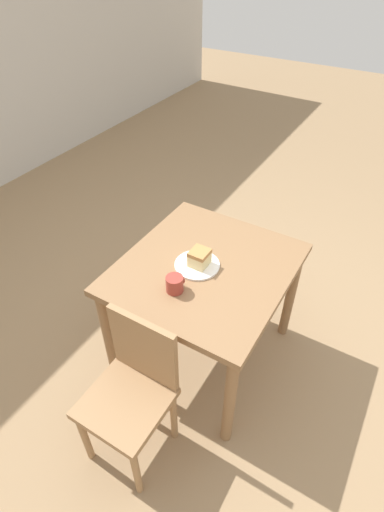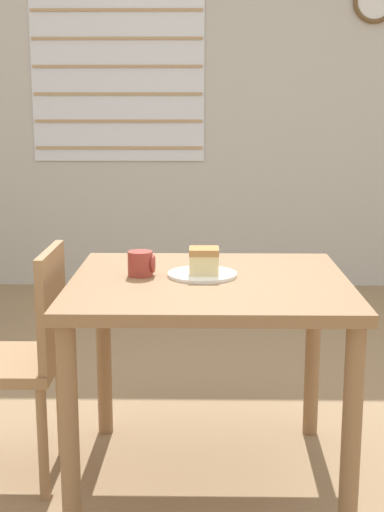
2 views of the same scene
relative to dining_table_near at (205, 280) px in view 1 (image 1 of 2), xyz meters
The scene contains 6 objects.
ground_plane 0.65m from the dining_table_near, 90.04° to the right, with size 14.00×14.00×0.00m, color #997A56.
dining_table_near is the anchor object (origin of this frame).
chair_near_window 0.69m from the dining_table_near, behind, with size 0.38×0.38×0.85m.
plate 0.12m from the dining_table_near, 121.23° to the left, with size 0.24×0.24×0.01m.
cake_slice 0.17m from the dining_table_near, 122.41° to the left, with size 0.10×0.10×0.09m.
coffee_mug 0.28m from the dining_table_near, 169.78° to the left, with size 0.10×0.09×0.09m.
Camera 1 is at (-1.41, -0.65, 2.18)m, focal length 28.00 mm.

